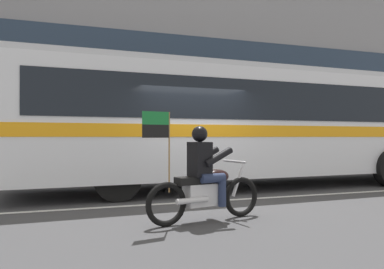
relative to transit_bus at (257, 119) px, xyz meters
name	(u,v)px	position (x,y,z in m)	size (l,w,h in m)	color
ground_plane	(193,197)	(-2.30, -1.19, -1.88)	(60.00, 60.00, 0.00)	#3D3D3F
sidewalk_curb	(147,174)	(-2.30, 3.91, -1.81)	(28.00, 3.80, 0.15)	#A39E93
lane_center_stripe	(202,201)	(-2.30, -1.79, -1.88)	(26.60, 0.14, 0.01)	silver
transit_bus	(257,119)	(0.00, 0.00, 0.00)	(13.06, 3.04, 3.22)	silver
motorcycle_with_rider	(205,181)	(-2.93, -3.58, -1.22)	(2.16, 0.76, 1.78)	black
fire_hydrant	(94,165)	(-4.23, 2.65, -1.37)	(0.22, 0.30, 0.75)	red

